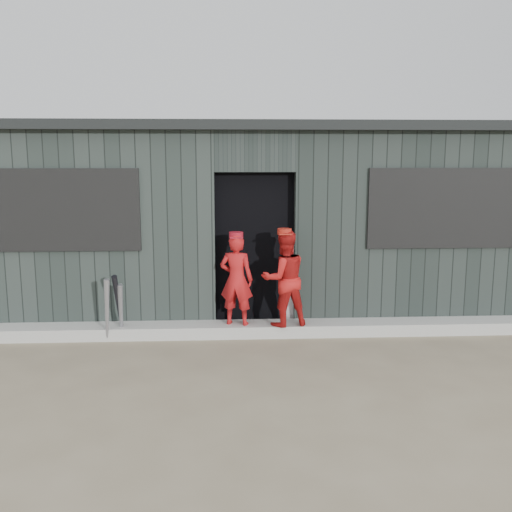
{
  "coord_description": "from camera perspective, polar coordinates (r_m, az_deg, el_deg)",
  "views": [
    {
      "loc": [
        -0.36,
        -4.98,
        2.18
      ],
      "look_at": [
        0.0,
        1.8,
        1.0
      ],
      "focal_mm": 40.0,
      "sensor_mm": 36.0,
      "label": 1
    }
  ],
  "objects": [
    {
      "name": "player_grey_back",
      "position": [
        7.45,
        3.88,
        -2.59
      ],
      "size": [
        0.6,
        0.43,
        1.15
      ],
      "primitive_type": "imported",
      "rotation": [
        0.0,
        0.0,
        3.27
      ],
      "color": "silver",
      "rests_on": "ground"
    },
    {
      "name": "dugout",
      "position": [
        8.54,
        -0.6,
        3.86
      ],
      "size": [
        8.3,
        3.3,
        2.62
      ],
      "color": "black",
      "rests_on": "ground"
    },
    {
      "name": "player_red_left",
      "position": [
        6.94,
        -1.97,
        -2.38
      ],
      "size": [
        0.46,
        0.36,
        1.12
      ],
      "primitive_type": "imported",
      "rotation": [
        0.0,
        0.0,
        2.89
      ],
      "color": "#B41618",
      "rests_on": "curb"
    },
    {
      "name": "ground",
      "position": [
        5.45,
        1.03,
        -13.73
      ],
      "size": [
        80.0,
        80.0,
        0.0
      ],
      "primitive_type": "plane",
      "color": "#746650",
      "rests_on": "ground"
    },
    {
      "name": "player_red_right",
      "position": [
        6.9,
        2.83,
        -2.26
      ],
      "size": [
        0.66,
        0.57,
        1.17
      ],
      "primitive_type": "imported",
      "rotation": [
        0.0,
        0.0,
        3.39
      ],
      "color": "red",
      "rests_on": "curb"
    },
    {
      "name": "curb",
      "position": [
        7.13,
        -0.01,
        -7.32
      ],
      "size": [
        8.0,
        0.36,
        0.15
      ],
      "primitive_type": "cube",
      "color": "#A3A39E",
      "rests_on": "ground"
    },
    {
      "name": "bat_left",
      "position": [
        6.97,
        -14.68,
        -5.32
      ],
      "size": [
        0.14,
        0.21,
        0.79
      ],
      "primitive_type": "cone",
      "rotation": [
        0.17,
        0.0,
        0.38
      ],
      "color": "gray",
      "rests_on": "ground"
    },
    {
      "name": "bat_mid",
      "position": [
        7.06,
        -13.37,
        -5.42
      ],
      "size": [
        0.11,
        0.22,
        0.7
      ],
      "primitive_type": "cone",
      "rotation": [
        0.2,
        0.0,
        0.19
      ],
      "color": "gray",
      "rests_on": "ground"
    },
    {
      "name": "bat_right",
      "position": [
        7.08,
        -13.56,
        -4.91
      ],
      "size": [
        0.1,
        0.34,
        0.82
      ],
      "primitive_type": "cone",
      "rotation": [
        0.33,
        0.0,
        -0.1
      ],
      "color": "black",
      "rests_on": "ground"
    }
  ]
}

